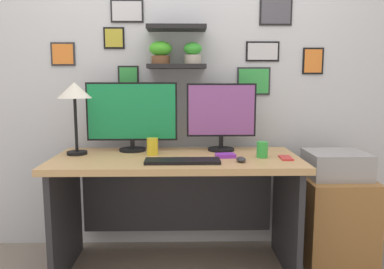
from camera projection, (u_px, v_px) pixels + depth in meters
ground_plane at (177, 268)px, 2.53m from camera, size 8.00×8.00×0.00m
back_wall_assembly at (177, 63)px, 2.77m from camera, size 4.40×0.24×2.70m
desk at (177, 187)px, 2.50m from camera, size 1.55×0.68×0.75m
monitor_left at (132, 115)px, 2.59m from camera, size 0.61×0.18×0.46m
monitor_right at (221, 114)px, 2.61m from camera, size 0.47×0.18×0.46m
keyboard at (182, 161)px, 2.25m from camera, size 0.44×0.14×0.02m
computer_mouse at (241, 159)px, 2.27m from camera, size 0.06×0.09×0.03m
desk_lamp at (75, 95)px, 2.44m from camera, size 0.21×0.21×0.47m
cell_phone at (286, 158)px, 2.36m from camera, size 0.08×0.14×0.01m
pen_cup at (262, 150)px, 2.39m from camera, size 0.07×0.07×0.10m
scissors_tray at (225, 156)px, 2.40m from camera, size 0.13×0.09×0.02m
water_cup at (152, 147)px, 2.47m from camera, size 0.07×0.07×0.11m
drawer_cabinet at (333, 219)px, 2.61m from camera, size 0.44×0.50×0.59m
printer at (336, 165)px, 2.55m from camera, size 0.38×0.34×0.17m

